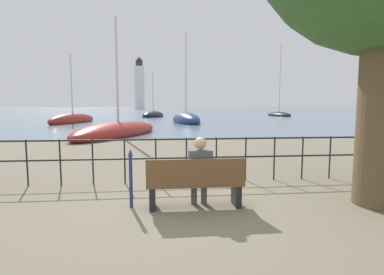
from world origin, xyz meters
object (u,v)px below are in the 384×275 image
(seated_person_left, at_px, (200,169))
(sailboat_0, at_px, (153,115))
(park_bench, at_px, (195,184))
(harbor_lighthouse, at_px, (140,85))
(sailboat_3, at_px, (186,120))
(sailboat_4, at_px, (279,114))
(closed_umbrella, at_px, (131,175))
(sailboat_1, at_px, (73,120))
(sailboat_2, at_px, (118,131))

(seated_person_left, xyz_separation_m, sailboat_0, (-1.81, 42.21, -0.40))
(park_bench, xyz_separation_m, harbor_lighthouse, (-10.34, 140.69, 11.05))
(sailboat_3, xyz_separation_m, sailboat_4, (17.74, 19.07, -0.06))
(sailboat_0, bearing_deg, closed_umbrella, -67.84)
(seated_person_left, height_order, sailboat_4, sailboat_4)
(park_bench, distance_m, seated_person_left, 0.28)
(harbor_lighthouse, bearing_deg, park_bench, -85.80)
(closed_umbrella, height_order, sailboat_1, sailboat_1)
(sailboat_0, distance_m, sailboat_1, 17.32)
(sailboat_4, xyz_separation_m, harbor_lighthouse, (-30.10, 95.88, 11.20))
(park_bench, distance_m, sailboat_1, 28.50)
(sailboat_0, relative_size, sailboat_3, 0.76)
(sailboat_2, relative_size, sailboat_4, 0.73)
(sailboat_0, height_order, sailboat_4, sailboat_4)
(sailboat_3, bearing_deg, seated_person_left, -104.28)
(harbor_lighthouse, bearing_deg, sailboat_1, -89.62)
(sailboat_0, relative_size, harbor_lighthouse, 0.29)
(park_bench, relative_size, sailboat_3, 0.18)
(closed_umbrella, relative_size, sailboat_2, 0.12)
(park_bench, bearing_deg, sailboat_4, 66.20)
(sailboat_3, bearing_deg, sailboat_2, -122.32)
(closed_umbrella, relative_size, sailboat_4, 0.08)
(sailboat_0, distance_m, sailboat_4, 21.63)
(sailboat_0, xyz_separation_m, sailboat_3, (3.74, -16.54, 0.05))
(seated_person_left, distance_m, harbor_lighthouse, 141.41)
(sailboat_0, bearing_deg, sailboat_2, -71.41)
(sailboat_2, bearing_deg, harbor_lighthouse, 115.15)
(sailboat_3, bearing_deg, sailboat_4, 37.09)
(park_bench, distance_m, sailboat_0, 42.32)
(harbor_lighthouse, bearing_deg, sailboat_3, -83.86)
(park_bench, xyz_separation_m, seated_person_left, (0.09, 0.08, 0.26))
(sailboat_3, height_order, harbor_lighthouse, harbor_lighthouse)
(seated_person_left, height_order, sailboat_2, sailboat_2)
(closed_umbrella, xyz_separation_m, sailboat_0, (-0.59, 42.12, -0.30))
(sailboat_1, distance_m, sailboat_2, 15.08)
(sailboat_0, bearing_deg, sailboat_3, -55.89)
(sailboat_4, bearing_deg, park_bench, -116.14)
(seated_person_left, height_order, sailboat_1, sailboat_1)
(park_bench, relative_size, harbor_lighthouse, 0.07)
(seated_person_left, xyz_separation_m, sailboat_2, (-3.21, 13.14, -0.43))
(sailboat_2, xyz_separation_m, sailboat_4, (22.89, 31.60, 0.02))
(seated_person_left, bearing_deg, sailboat_0, 92.45)
(sailboat_1, height_order, sailboat_3, sailboat_3)
(park_bench, xyz_separation_m, sailboat_0, (-1.72, 42.28, -0.14))
(sailboat_1, relative_size, sailboat_2, 0.91)
(park_bench, bearing_deg, sailboat_1, 109.64)
(closed_umbrella, height_order, sailboat_4, sailboat_4)
(seated_person_left, xyz_separation_m, sailboat_1, (-9.67, 26.77, -0.38))
(park_bench, xyz_separation_m, closed_umbrella, (-1.13, 0.16, 0.16))
(sailboat_1, bearing_deg, park_bench, -55.39)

